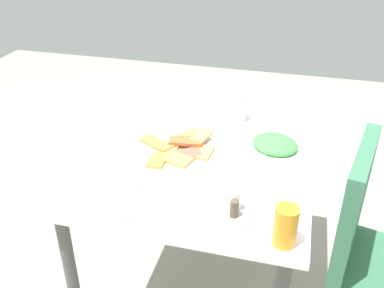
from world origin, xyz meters
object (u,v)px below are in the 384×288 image
at_px(fork, 123,198).
at_px(spoon, 133,200).
at_px(soda_can, 285,226).
at_px(paper_napkin, 128,200).
at_px(dining_chair, 377,252).
at_px(salad_plate_greens, 275,145).
at_px(drinking_glass, 236,108).
at_px(condiment_caddy, 235,210).
at_px(dining_table, 201,171).
at_px(pide_platter, 179,150).

distance_m(fork, spoon, 0.04).
height_order(soda_can, paper_napkin, soda_can).
height_order(dining_chair, salad_plate_greens, dining_chair).
relative_size(drinking_glass, paper_napkin, 0.92).
distance_m(fork, condiment_caddy, 0.36).
relative_size(dining_chair, paper_napkin, 7.28).
relative_size(dining_table, spoon, 5.14).
height_order(drinking_glass, paper_napkin, drinking_glass).
bearing_deg(dining_table, paper_napkin, -22.01).
distance_m(dining_table, condiment_caddy, 0.42).
xyz_separation_m(salad_plate_greens, soda_can, (0.51, 0.07, 0.04)).
bearing_deg(paper_napkin, soda_can, 81.66).
distance_m(salad_plate_greens, spoon, 0.59).
relative_size(dining_chair, fork, 5.58).
bearing_deg(soda_can, pide_platter, -133.37).
bearing_deg(paper_napkin, condiment_caddy, 92.11).
relative_size(salad_plate_greens, spoon, 1.22).
relative_size(dining_chair, drinking_glass, 7.89).
bearing_deg(paper_napkin, dining_table, 157.99).
height_order(dining_chair, condiment_caddy, dining_chair).
height_order(dining_table, salad_plate_greens, salad_plate_greens).
distance_m(dining_table, pide_platter, 0.14).
distance_m(pide_platter, paper_napkin, 0.33).
height_order(salad_plate_greens, fork, salad_plate_greens).
relative_size(dining_table, fork, 6.23).
bearing_deg(fork, paper_napkin, 83.92).
xyz_separation_m(soda_can, condiment_caddy, (-0.08, -0.15, -0.04)).
xyz_separation_m(dining_table, soda_can, (0.44, 0.34, 0.16)).
xyz_separation_m(dining_table, dining_chair, (0.11, 0.67, -0.17)).
bearing_deg(dining_chair, soda_can, -44.73).
xyz_separation_m(drinking_glass, fork, (0.65, -0.25, -0.05)).
height_order(pide_platter, paper_napkin, pide_platter).
distance_m(dining_chair, pide_platter, 0.79).
distance_m(paper_napkin, condiment_caddy, 0.34).
relative_size(dining_table, salad_plate_greens, 4.23).
bearing_deg(condiment_caddy, pide_platter, -139.32).
distance_m(soda_can, condiment_caddy, 0.18).
xyz_separation_m(dining_chair, paper_napkin, (0.26, -0.82, 0.26)).
height_order(pide_platter, drinking_glass, drinking_glass).
relative_size(soda_can, spoon, 0.62).
bearing_deg(dining_chair, drinking_glass, -123.40).
bearing_deg(soda_can, dining_table, -142.30).
distance_m(soda_can, paper_napkin, 0.50).
xyz_separation_m(pide_platter, fork, (0.32, -0.09, -0.01)).
distance_m(soda_can, fork, 0.51).
bearing_deg(spoon, fork, -96.11).
bearing_deg(dining_table, spoon, -19.55).
distance_m(dining_chair, salad_plate_greens, 0.52).
bearing_deg(drinking_glass, paper_napkin, -19.75).
xyz_separation_m(dining_chair, drinking_glass, (-0.39, -0.58, 0.32)).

